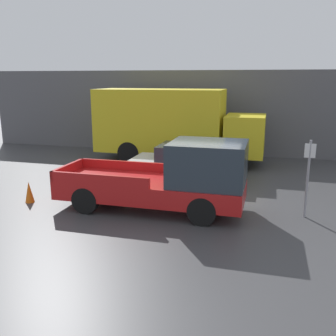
# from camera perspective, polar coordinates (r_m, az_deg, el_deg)

# --- Properties ---
(ground_plane) EXTENTS (60.00, 60.00, 0.00)m
(ground_plane) POSITION_cam_1_polar(r_m,az_deg,el_deg) (11.81, 4.29, -6.07)
(ground_plane) COLOR #3D3D3F
(building_wall) EXTENTS (28.00, 0.15, 4.35)m
(building_wall) POSITION_cam_1_polar(r_m,az_deg,el_deg) (19.83, 9.32, 8.23)
(building_wall) COLOR #56565B
(building_wall) RESTS_ON ground
(pickup_truck) EXTENTS (5.68, 2.01, 2.18)m
(pickup_truck) POSITION_cam_1_polar(r_m,az_deg,el_deg) (11.22, 0.60, -1.67)
(pickup_truck) COLOR red
(pickup_truck) RESTS_ON ground
(car) EXTENTS (4.25, 1.93, 1.45)m
(car) POSITION_cam_1_polar(r_m,az_deg,el_deg) (14.51, 2.92, 0.73)
(car) COLOR silver
(car) RESTS_ON ground
(delivery_truck) EXTENTS (7.91, 2.42, 3.45)m
(delivery_truck) POSITION_cam_1_polar(r_m,az_deg,el_deg) (17.94, 0.66, 6.84)
(delivery_truck) COLOR gold
(delivery_truck) RESTS_ON ground
(parking_sign) EXTENTS (0.30, 0.07, 2.27)m
(parking_sign) POSITION_cam_1_polar(r_m,az_deg,el_deg) (11.38, 20.55, -0.92)
(parking_sign) COLOR gray
(parking_sign) RESTS_ON ground
(traffic_cone) EXTENTS (0.29, 0.29, 0.69)m
(traffic_cone) POSITION_cam_1_polar(r_m,az_deg,el_deg) (13.01, -20.39, -3.45)
(traffic_cone) COLOR orange
(traffic_cone) RESTS_ON ground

